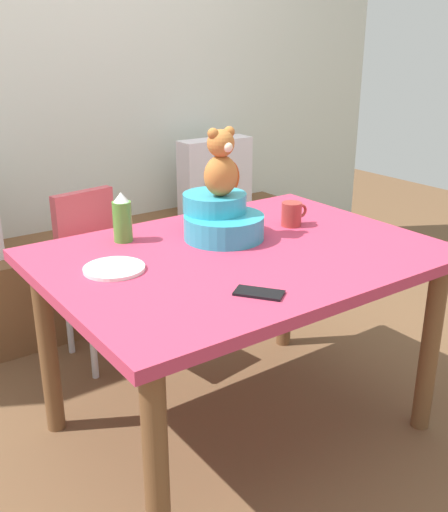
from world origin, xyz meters
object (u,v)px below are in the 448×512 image
Objects in this scene: ketchup_bottle at (122,218)px; cell_phone at (259,293)px; pillow_floral_right at (215,177)px; dining_table at (240,275)px; coffee_mug at (292,214)px; highchair at (101,254)px; infant_seat_teal at (221,219)px; book_stack at (89,228)px; dinner_plate_near at (114,268)px; teddy_bear at (221,164)px.

ketchup_bottle is 0.68m from cell_phone.
ketchup_bottle is (-1.03, -0.90, 0.15)m from pillow_floral_right.
ketchup_bottle is (-0.29, 0.34, 0.18)m from dining_table.
highchair is at bearing 126.74° from coffee_mug.
infant_seat_teal is 2.75× the size of coffee_mug.
ketchup_bottle reaches higher than book_stack.
cell_phone is at bearing -57.96° from dinner_plate_near.
teddy_bear is (0.08, -1.09, 0.51)m from book_stack.
pillow_floral_right is at bearing 23.13° from cell_phone.
pillow_floral_right is 1.19m from coffee_mug.
highchair is 0.74m from infant_seat_teal.
highchair is (-0.13, -0.44, 0.02)m from book_stack.
dinner_plate_near is at bearing -110.34° from highchair.
infant_seat_teal is at bearing -85.67° from book_stack.
cell_phone is (-0.18, -0.33, 0.10)m from dining_table.
highchair reaches higher than dining_table.
pillow_floral_right is at bearing 70.28° from coffee_mug.
pillow_floral_right is at bearing 58.84° from dining_table.
cell_phone is at bearing -120.65° from pillow_floral_right.
highchair is at bearing 102.08° from dining_table.
cell_phone is (-0.21, -0.50, -0.07)m from infant_seat_teal.
pillow_floral_right is 1.02m from highchair.
ketchup_bottle is at bearing 130.49° from dining_table.
infant_seat_teal reaches higher than cell_phone.
teddy_bear is 0.39m from coffee_mug.
pillow_floral_right is 1.82m from cell_phone.
pillow_floral_right is at bearing 56.27° from teddy_bear.
book_stack is at bearing 75.41° from ketchup_bottle.
infant_seat_teal is 0.36m from ketchup_bottle.
highchair is at bearing 53.48° from cell_phone.
coffee_mug is 0.83× the size of cell_phone.
cell_phone is (-0.01, -1.15, 0.22)m from highchair.
cell_phone reaches higher than book_stack.
cell_phone is (0.11, -0.67, -0.08)m from ketchup_bottle.
book_stack is 0.15× the size of dining_table.
dinner_plate_near is at bearing -136.16° from pillow_floral_right.
ketchup_bottle is at bearing -103.24° from highchair.
ketchup_bottle is 1.54× the size of coffee_mug.
ketchup_bottle is at bearing 152.04° from infant_seat_teal.
book_stack is at bearing 49.03° from cell_phone.
cell_phone is (-0.21, -0.50, -0.27)m from teddy_bear.
coffee_mug reaches higher than dining_table.
infant_seat_teal is 2.29× the size of cell_phone.
ketchup_bottle is at bearing 161.00° from coffee_mug.
pillow_floral_right is 2.20× the size of book_stack.
dining_table is at bearing -87.76° from book_stack.
highchair is 5.49× the size of cell_phone.
dinner_plate_near is at bearing -122.37° from ketchup_bottle.
dinner_plate_near is (-1.19, -1.14, 0.07)m from pillow_floral_right.
ketchup_bottle is at bearing 151.97° from teddy_bear.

